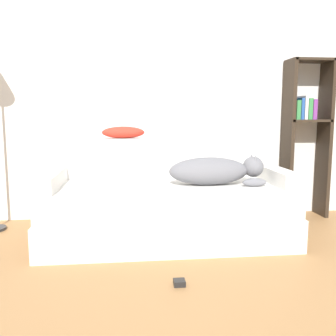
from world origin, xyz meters
name	(u,v)px	position (x,y,z in m)	size (l,w,h in m)	color
wall_back	(161,82)	(0.00, 2.41, 1.35)	(8.08, 0.06, 2.70)	silver
couch	(167,212)	(-0.02, 1.65, 0.23)	(1.99, 0.96, 0.46)	silver
couch_backrest	(162,157)	(-0.02, 2.06, 0.64)	(1.95, 0.15, 0.36)	silver
couch_arm_left	(51,179)	(-0.94, 1.65, 0.52)	(0.15, 0.77, 0.12)	silver
couch_arm_right	(275,175)	(0.90, 1.65, 0.52)	(0.15, 0.77, 0.12)	silver
dog	(215,171)	(0.37, 1.60, 0.58)	(0.78, 0.28, 0.25)	slate
laptop	(139,185)	(-0.25, 1.60, 0.47)	(0.39, 0.27, 0.02)	silver
throw_pillow	(123,132)	(-0.37, 2.05, 0.87)	(0.38, 0.20, 0.11)	red
bookshelf	(306,128)	(1.44, 2.22, 0.89)	(0.43, 0.26, 1.56)	#2D2319
power_adapter	(179,283)	(-0.04, 0.78, 0.02)	(0.07, 0.07, 0.03)	black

